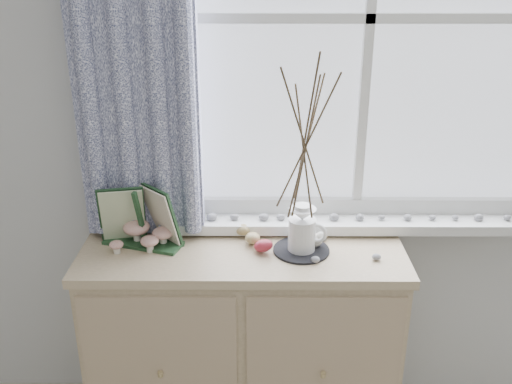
% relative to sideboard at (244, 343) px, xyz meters
% --- Properties ---
extents(room_shell, '(4.04, 4.04, 2.62)m').
position_rel_sideboard_xyz_m(room_shell, '(0.16, -1.62, 1.23)').
color(room_shell, silver).
rests_on(room_shell, ground).
extents(sideboard, '(1.20, 0.45, 0.85)m').
position_rel_sideboard_xyz_m(sideboard, '(0.00, 0.00, 0.00)').
color(sideboard, '#C6AC8A').
rests_on(sideboard, ground).
extents(botanical_book, '(0.37, 0.23, 0.24)m').
position_rel_sideboard_xyz_m(botanical_book, '(-0.37, 0.01, 0.54)').
color(botanical_book, '#1E3F22').
rests_on(botanical_book, sideboard).
extents(toadstool_cluster, '(0.23, 0.16, 0.09)m').
position_rel_sideboard_xyz_m(toadstool_cluster, '(-0.37, 0.03, 0.48)').
color(toadstool_cluster, silver).
rests_on(toadstool_cluster, sideboard).
extents(wooden_eggs, '(0.14, 0.17, 0.07)m').
position_rel_sideboard_xyz_m(wooden_eggs, '(0.04, 0.04, 0.45)').
color(wooden_eggs, tan).
rests_on(wooden_eggs, sideboard).
extents(songbird_figurine, '(0.14, 0.10, 0.07)m').
position_rel_sideboard_xyz_m(songbird_figurine, '(0.25, 0.02, 0.46)').
color(songbird_figurine, beige).
rests_on(songbird_figurine, sideboard).
extents(crocheted_doily, '(0.21, 0.21, 0.01)m').
position_rel_sideboard_xyz_m(crocheted_doily, '(0.22, -0.01, 0.43)').
color(crocheted_doily, black).
rests_on(crocheted_doily, sideboard).
extents(twig_pitcher, '(0.35, 0.35, 0.75)m').
position_rel_sideboard_xyz_m(twig_pitcher, '(0.22, -0.01, 0.85)').
color(twig_pitcher, white).
rests_on(twig_pitcher, crocheted_doily).
extents(sideboard_pebbles, '(0.33, 0.23, 0.02)m').
position_rel_sideboard_xyz_m(sideboard_pebbles, '(0.31, 0.00, 0.44)').
color(sideboard_pebbles, gray).
rests_on(sideboard_pebbles, sideboard).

